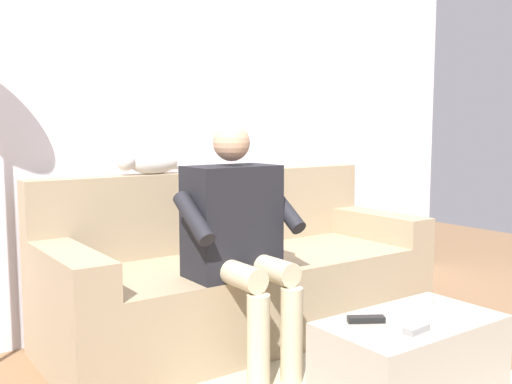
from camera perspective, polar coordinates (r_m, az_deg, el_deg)
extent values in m
plane|color=#846042|center=(2.78, 7.36, -17.47)|extent=(8.00, 8.00, 0.00)
cube|color=silver|center=(3.51, -5.71, 8.98)|extent=(4.32, 0.06, 2.57)
cube|color=#9E896B|center=(3.15, -0.15, -10.43)|extent=(1.75, 0.67, 0.43)
cube|color=#9E896B|center=(3.42, -4.09, -5.23)|extent=(2.14, 0.14, 0.87)
cube|color=#9E896B|center=(3.76, 12.14, -6.51)|extent=(0.20, 0.67, 0.59)
cube|color=#9E896B|center=(2.71, -17.60, -11.75)|extent=(0.20, 0.67, 0.59)
cube|color=#A89E8E|center=(2.43, 14.97, -16.37)|extent=(0.72, 0.41, 0.39)
cube|color=black|center=(2.72, -2.40, -2.86)|extent=(0.42, 0.25, 0.52)
sphere|color=tan|center=(2.69, -2.44, 4.89)|extent=(0.17, 0.17, 0.17)
cylinder|color=#C6B793|center=(2.68, 1.26, -7.50)|extent=(0.11, 0.34, 0.11)
cylinder|color=#C6B793|center=(2.58, -1.99, -8.06)|extent=(0.11, 0.34, 0.11)
cylinder|color=#C6B793|center=(2.63, 3.53, -13.91)|extent=(0.10, 0.10, 0.43)
cylinder|color=#C6B793|center=(2.52, 0.24, -14.75)|extent=(0.10, 0.10, 0.43)
cylinder|color=black|center=(2.79, 2.79, -1.67)|extent=(0.08, 0.27, 0.22)
cylinder|color=black|center=(2.52, -6.17, -2.58)|extent=(0.08, 0.27, 0.22)
ellipsoid|color=silver|center=(3.18, -10.04, 2.85)|extent=(0.28, 0.11, 0.12)
sphere|color=silver|center=(3.11, -12.73, 3.00)|extent=(0.10, 0.10, 0.10)
cone|color=silver|center=(3.13, -12.84, 3.79)|extent=(0.04, 0.04, 0.03)
cone|color=silver|center=(3.09, -12.47, 3.76)|extent=(0.04, 0.04, 0.03)
cylinder|color=silver|center=(3.27, -6.86, 2.56)|extent=(0.18, 0.03, 0.03)
cube|color=gray|center=(2.22, 15.54, -12.89)|extent=(0.12, 0.06, 0.02)
cube|color=white|center=(2.54, 17.54, -10.49)|extent=(0.11, 0.11, 0.02)
cube|color=black|center=(2.28, 10.80, -12.22)|extent=(0.14, 0.11, 0.02)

